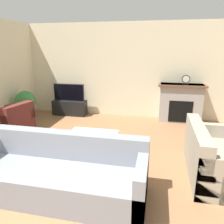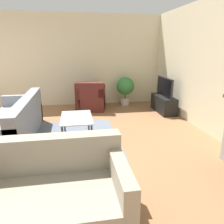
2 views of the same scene
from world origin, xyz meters
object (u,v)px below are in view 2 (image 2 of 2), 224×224
object	(u,v)px
tv	(165,87)
couch_loveseat	(53,198)
couch_sectional	(13,126)
potted_plant	(125,87)
armchair_by_window	(91,99)
coffee_table	(77,119)

from	to	relation	value
tv	couch_loveseat	xyz separation A→B (m)	(3.62, -2.68, -0.42)
couch_sectional	couch_loveseat	size ratio (longest dim) A/B	1.61
potted_plant	couch_loveseat	bearing A→B (deg)	-21.61
tv	potted_plant	world-z (taller)	tv
potted_plant	couch_sectional	bearing A→B (deg)	-50.01
couch_loveseat	armchair_by_window	bearing A→B (deg)	80.39
couch_loveseat	coffee_table	size ratio (longest dim) A/B	1.60
couch_loveseat	potted_plant	bearing A→B (deg)	68.39
armchair_by_window	potted_plant	distance (m)	1.15
couch_sectional	potted_plant	world-z (taller)	potted_plant
armchair_by_window	couch_loveseat	bearing A→B (deg)	91.81
coffee_table	potted_plant	size ratio (longest dim) A/B	1.06
tv	potted_plant	size ratio (longest dim) A/B	1.09
couch_sectional	potted_plant	distance (m)	3.56
tv	potted_plant	xyz separation A→B (m)	(-0.91, -0.88, -0.15)
tv	armchair_by_window	bearing A→B (deg)	-106.98
couch_sectional	coffee_table	distance (m)	1.21
tv	couch_sectional	world-z (taller)	tv
armchair_by_window	tv	bearing A→B (deg)	174.44
tv	couch_sectional	distance (m)	3.88
armchair_by_window	potted_plant	size ratio (longest dim) A/B	1.08
tv	couch_sectional	bearing A→B (deg)	-69.13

